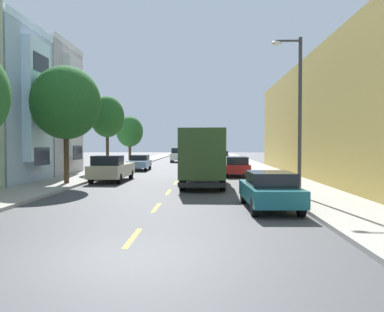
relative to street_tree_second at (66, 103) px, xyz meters
The scene contains 17 objects.
ground_plane 16.89m from the street_tree_second, 66.66° to the left, with size 160.00×160.00×0.00m, color #424244.
sidewalk_left 13.74m from the street_tree_second, 93.12° to the left, with size 3.20×120.00×0.14m, color #A39E93.
sidewalk_right 19.25m from the street_tree_second, 43.55° to the left, with size 3.20×120.00×0.14m, color #A39E93.
lane_centerline_dashes 12.34m from the street_tree_second, 55.56° to the left, with size 0.14×47.20×0.01m.
townhouse_fourth_dove_grey 10.81m from the street_tree_second, 136.40° to the left, with size 11.87×6.57×10.38m.
apartment_block_opposite 20.69m from the street_tree_second, 13.52° to the left, with size 10.00×36.00×8.41m, color tan.
street_tree_second is the anchor object (origin of this frame).
street_tree_third 9.98m from the street_tree_second, 90.00° to the left, with size 2.86×2.86×6.37m.
street_tree_farthest 19.98m from the street_tree_second, 90.00° to the left, with size 2.89×2.89×5.37m.
street_lamp 13.58m from the street_tree_second, 24.36° to the right, with size 1.35×0.28×7.05m.
delivery_box_truck 8.74m from the street_tree_second, ahead, with size 2.54×8.08×3.28m.
parked_hatchback_navy 34.26m from the street_tree_second, 71.76° to the left, with size 1.85×4.05×1.50m.
parked_sedan_sky 14.54m from the street_tree_second, 81.37° to the left, with size 1.89×4.54×1.43m.
parked_pickup_champagne 5.25m from the street_tree_second, 50.19° to the left, with size 2.07×5.33×1.73m.
parked_wagon_red 13.48m from the street_tree_second, 34.17° to the left, with size 1.88×4.72×1.50m.
parked_sedan_teal 14.29m from the street_tree_second, 38.30° to the right, with size 1.92×4.55×1.43m.
moving_white_sedan 31.47m from the street_tree_second, 81.53° to the left, with size 1.95×4.80×1.93m.
Camera 1 is at (1.91, -8.36, 2.47)m, focal length 37.37 mm.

